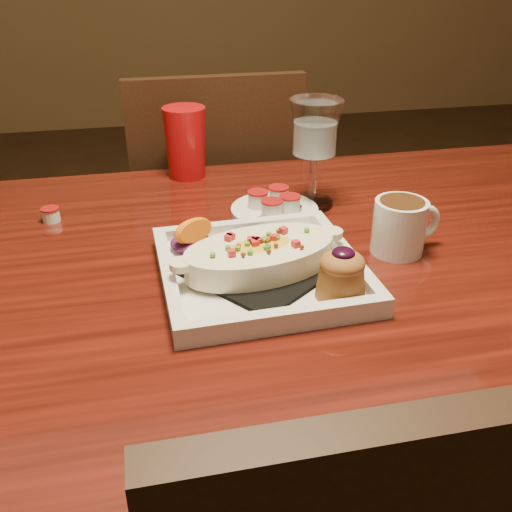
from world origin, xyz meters
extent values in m
cube|color=#61160D|center=(0.00, 0.00, 0.73)|extent=(1.50, 0.90, 0.04)
cylinder|color=black|center=(0.67, 0.37, 0.35)|extent=(0.07, 0.07, 0.71)
cube|color=black|center=(0.00, 0.70, 0.45)|extent=(0.42, 0.42, 0.04)
cylinder|color=black|center=(0.17, 0.87, 0.23)|extent=(0.04, 0.04, 0.45)
cylinder|color=black|center=(-0.17, 0.87, 0.23)|extent=(0.04, 0.04, 0.45)
cylinder|color=black|center=(0.17, 0.53, 0.23)|extent=(0.04, 0.04, 0.45)
cylinder|color=black|center=(-0.17, 0.53, 0.23)|extent=(0.04, 0.04, 0.45)
cube|color=black|center=(0.00, 0.51, 0.70)|extent=(0.40, 0.03, 0.46)
cube|color=white|center=(-0.02, -0.04, 0.76)|extent=(0.29, 0.29, 0.01)
cube|color=black|center=(-0.02, -0.04, 0.77)|extent=(0.25, 0.25, 0.01)
ellipsoid|color=yellow|center=(-0.02, -0.04, 0.79)|extent=(0.21, 0.14, 0.04)
ellipsoid|color=#581450|center=(-0.11, 0.05, 0.77)|extent=(0.07, 0.07, 0.02)
cone|color=brown|center=(0.07, -0.13, 0.79)|extent=(0.07, 0.07, 0.05)
ellipsoid|color=brown|center=(0.07, -0.13, 0.81)|extent=(0.06, 0.06, 0.03)
ellipsoid|color=black|center=(0.07, -0.13, 0.83)|extent=(0.03, 0.03, 0.01)
cylinder|color=white|center=(0.21, 0.00, 0.79)|extent=(0.08, 0.08, 0.09)
cylinder|color=#381F0F|center=(0.21, 0.00, 0.83)|extent=(0.07, 0.07, 0.02)
torus|color=white|center=(0.25, 0.00, 0.79)|extent=(0.06, 0.02, 0.06)
cylinder|color=silver|center=(0.13, 0.20, 0.75)|extent=(0.08, 0.08, 0.01)
cylinder|color=silver|center=(0.13, 0.20, 0.80)|extent=(0.01, 0.01, 0.09)
cone|color=silver|center=(0.13, 0.20, 0.90)|extent=(0.09, 0.09, 0.10)
cylinder|color=white|center=(0.05, 0.18, 0.76)|extent=(0.16, 0.16, 0.01)
cylinder|color=silver|center=(0.03, 0.19, 0.77)|extent=(0.04, 0.04, 0.03)
cylinder|color=#AD1515|center=(0.03, 0.19, 0.79)|extent=(0.04, 0.04, 0.00)
cylinder|color=silver|center=(0.07, 0.20, 0.77)|extent=(0.04, 0.04, 0.03)
cylinder|color=#AD1515|center=(0.07, 0.20, 0.79)|extent=(0.04, 0.04, 0.00)
cylinder|color=silver|center=(0.08, 0.16, 0.77)|extent=(0.04, 0.04, 0.03)
cylinder|color=#AD1515|center=(0.08, 0.16, 0.79)|extent=(0.04, 0.04, 0.00)
cylinder|color=silver|center=(0.04, 0.14, 0.77)|extent=(0.04, 0.04, 0.03)
cylinder|color=#AD1515|center=(0.04, 0.14, 0.79)|extent=(0.04, 0.04, 0.00)
cylinder|color=silver|center=(-0.34, 0.23, 0.76)|extent=(0.03, 0.03, 0.02)
cylinder|color=#AD1515|center=(-0.34, 0.23, 0.77)|extent=(0.03, 0.03, 0.00)
cone|color=#B50C11|center=(-0.08, 0.40, 0.82)|extent=(0.09, 0.09, 0.14)
camera|label=1|loc=(-0.18, -0.73, 1.18)|focal=40.00mm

